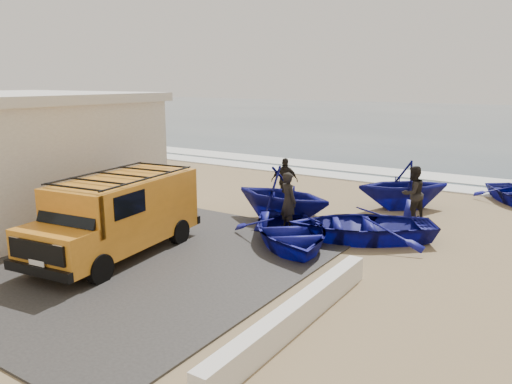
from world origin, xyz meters
The scene contains 14 objects.
ground centered at (0.00, 0.00, 0.00)m, with size 160.00×160.00×0.00m, color #917A54.
slab centered at (-2.00, -2.00, 0.03)m, with size 12.00×10.00×0.05m, color #373432.
ocean centered at (0.00, 56.00, 0.00)m, with size 180.00×88.00×0.01m, color #385166.
surf_line centered at (0.00, 12.00, 0.03)m, with size 180.00×1.60×0.06m, color white.
surf_wash centered at (0.00, 14.50, 0.02)m, with size 180.00×2.20×0.04m, color white.
parapet centered at (5.00, -3.00, 0.28)m, with size 0.35×6.00×0.55m, color silver.
van centered at (-1.08, -2.01, 1.20)m, with size 2.69×5.43×2.23m.
boat_near_left centered at (2.44, 1.26, 0.43)m, with size 2.99×4.19×0.87m, color navy.
boat_near_right centered at (3.96, 2.92, 0.45)m, with size 3.09×4.33×0.90m, color navy.
boat_mid_left centered at (0.98, 3.28, 0.95)m, with size 3.12×3.61×1.90m, color navy.
boat_far_left centered at (3.85, 7.33, 0.91)m, with size 2.99×3.47×1.83m, color navy.
fisherman_front centered at (1.62, 2.57, 0.95)m, with size 0.69×0.45×1.89m, color black.
fisherman_middle centered at (4.60, 5.94, 0.94)m, with size 0.92×0.72×1.89m, color black.
fisherman_back centered at (-0.30, 5.64, 0.90)m, with size 1.05×0.44×1.79m, color black.
Camera 1 is at (9.26, -10.89, 4.71)m, focal length 35.00 mm.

